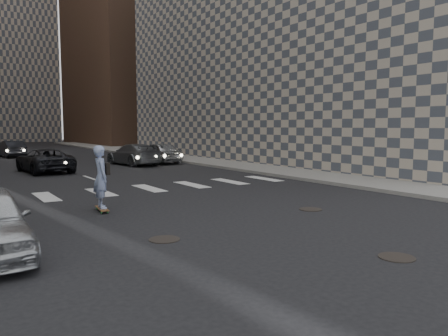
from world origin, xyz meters
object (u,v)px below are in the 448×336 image
object	(u,v)px
skateboarder	(101,177)
traffic_car_b	(133,154)
traffic_car_d	(159,153)
traffic_car_e	(12,149)
traffic_car_c	(44,161)

from	to	relation	value
skateboarder	traffic_car_b	world-z (taller)	skateboarder
skateboarder	traffic_car_d	world-z (taller)	skateboarder
traffic_car_b	traffic_car_e	bearing A→B (deg)	-72.24
skateboarder	traffic_car_b	distance (m)	15.93
traffic_car_e	traffic_car_c	bearing A→B (deg)	84.21
traffic_car_d	traffic_car_c	bearing A→B (deg)	11.07
skateboarder	traffic_car_d	distance (m)	17.13
skateboarder	traffic_car_d	bearing A→B (deg)	65.77
skateboarder	traffic_car_d	xyz separation A→B (m)	(8.65, 14.78, -0.31)
traffic_car_b	traffic_car_d	size ratio (longest dim) A/B	1.12
skateboarder	traffic_car_b	bearing A→B (deg)	71.29
traffic_car_c	traffic_car_d	distance (m)	8.07
skateboarder	traffic_car_d	size ratio (longest dim) A/B	0.46
traffic_car_d	traffic_car_e	distance (m)	14.25
traffic_car_d	traffic_car_b	bearing A→B (deg)	6.20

